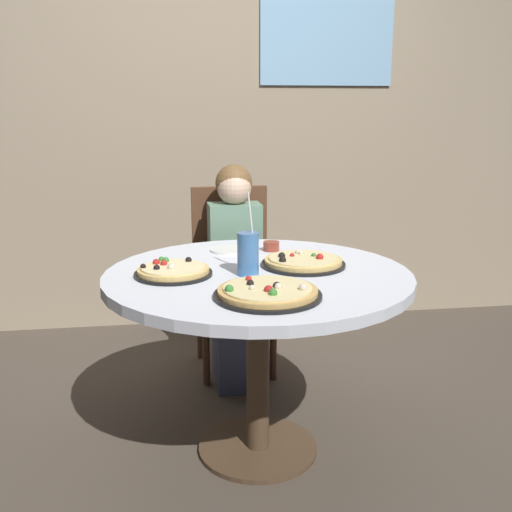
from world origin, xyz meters
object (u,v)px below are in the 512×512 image
object	(u,v)px
plate_small	(231,250)
dining_table	(258,298)
pizza_veggie	(303,262)
sauce_bowl	(271,246)
pizza_pepperoni	(268,292)
pizza_cheese	(173,271)
diner_child	(237,286)
soda_cup	(248,254)
chair_wooden	(232,268)

from	to	relation	value
plate_small	dining_table	bearing A→B (deg)	-79.92
pizza_veggie	sauce_bowl	world-z (taller)	pizza_veggie
pizza_pepperoni	plate_small	distance (m)	0.67
pizza_cheese	plate_small	distance (m)	0.44
sauce_bowl	plate_small	world-z (taller)	sauce_bowl
dining_table	pizza_veggie	size ratio (longest dim) A/B	3.52
sauce_bowl	plate_small	size ratio (longest dim) A/B	0.39
diner_child	plate_small	bearing A→B (deg)	-100.45
dining_table	sauce_bowl	world-z (taller)	sauce_bowl
sauce_bowl	plate_small	distance (m)	0.17
dining_table	diner_child	world-z (taller)	diner_child
pizza_cheese	diner_child	bearing A→B (deg)	65.61
soda_cup	pizza_cheese	bearing A→B (deg)	172.57
diner_child	pizza_pepperoni	bearing A→B (deg)	-90.99
pizza_cheese	plate_small	xyz separation A→B (m)	(0.25, 0.35, -0.01)
chair_wooden	soda_cup	xyz separation A→B (m)	(-0.04, -0.92, 0.30)
pizza_veggie	pizza_cheese	bearing A→B (deg)	-172.75
chair_wooden	pizza_pepperoni	world-z (taller)	chair_wooden
diner_child	pizza_cheese	xyz separation A→B (m)	(-0.32, -0.71, 0.28)
pizza_pepperoni	plate_small	size ratio (longest dim) A/B	1.98
pizza_veggie	pizza_cheese	xyz separation A→B (m)	(-0.51, -0.06, 0.00)
pizza_cheese	soda_cup	size ratio (longest dim) A/B	0.94
sauce_bowl	plate_small	bearing A→B (deg)	174.35
soda_cup	plate_small	distance (m)	0.40
diner_child	sauce_bowl	xyz separation A→B (m)	(0.11, -0.37, 0.29)
pizza_veggie	pizza_pepperoni	world-z (taller)	same
dining_table	pizza_veggie	xyz separation A→B (m)	(0.19, 0.06, 0.12)
diner_child	pizza_veggie	bearing A→B (deg)	-73.83
diner_child	sauce_bowl	world-z (taller)	diner_child
chair_wooden	soda_cup	size ratio (longest dim) A/B	3.09
sauce_bowl	plate_small	xyz separation A→B (m)	(-0.17, 0.02, -0.02)
dining_table	sauce_bowl	size ratio (longest dim) A/B	16.59
pizza_pepperoni	sauce_bowl	bearing A→B (deg)	79.08
chair_wooden	sauce_bowl	distance (m)	0.61
pizza_pepperoni	plate_small	world-z (taller)	pizza_pepperoni
soda_cup	dining_table	bearing A→B (deg)	40.23
pizza_veggie	soda_cup	size ratio (longest dim) A/B	1.07
diner_child	dining_table	bearing A→B (deg)	-90.18
diner_child	pizza_cheese	size ratio (longest dim) A/B	3.75
dining_table	chair_wooden	xyz separation A→B (m)	(-0.00, 0.89, -0.12)
pizza_veggie	plate_small	size ratio (longest dim) A/B	1.84
sauce_bowl	dining_table	bearing A→B (deg)	-108.01
chair_wooden	pizza_veggie	size ratio (longest dim) A/B	2.88
diner_child	plate_small	xyz separation A→B (m)	(-0.06, -0.35, 0.27)
dining_table	diner_child	bearing A→B (deg)	89.82
diner_child	sauce_bowl	bearing A→B (deg)	-73.82
dining_table	chair_wooden	world-z (taller)	chair_wooden
pizza_veggie	sauce_bowl	xyz separation A→B (m)	(-0.08, 0.27, 0.00)
soda_cup	plate_small	xyz separation A→B (m)	(-0.02, 0.39, -0.08)
chair_wooden	diner_child	bearing A→B (deg)	-88.50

